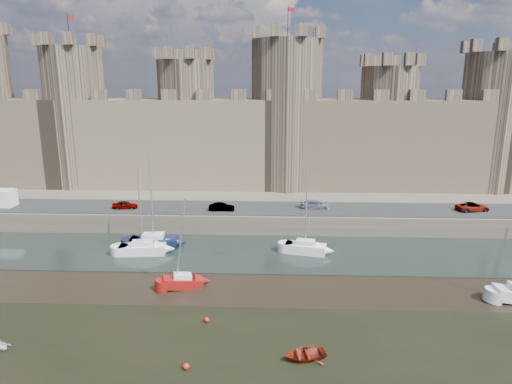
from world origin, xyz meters
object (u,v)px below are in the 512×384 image
car_0 (125,205)px  sailboat_4 (183,281)px  car_3 (473,207)px  sailboat_1 (154,241)px  car_1 (222,207)px  car_2 (315,205)px  sailboat_0 (142,248)px  sailboat_2 (305,247)px

car_0 → sailboat_4: sailboat_4 is taller
sailboat_4 → car_3: bearing=11.2°
sailboat_1 → car_1: bearing=40.4°
car_0 → car_3: bearing=-92.9°
car_2 → car_3: size_ratio=0.91×
car_2 → sailboat_1: bearing=115.7°
sailboat_4 → car_1: bearing=66.9°
car_1 → sailboat_4: bearing=172.6°
sailboat_0 → car_3: bearing=8.9°
car_2 → sailboat_0: bearing=119.4°
car_3 → sailboat_0: 42.79m
sailboat_4 → car_0: bearing=104.4°
car_2 → car_3: 20.78m
car_0 → sailboat_4: bearing=-152.1°
car_1 → car_2: 12.64m
sailboat_2 → sailboat_0: bearing=-164.0°
car_1 → sailboat_2: (10.59, -8.51, -2.25)m
sailboat_0 → sailboat_4: 10.46m
sailboat_1 → sailboat_4: sailboat_1 is taller
car_1 → car_2: car_2 is taller
sailboat_0 → sailboat_4: sailboat_0 is taller
sailboat_0 → sailboat_2: bearing=-2.8°
car_0 → sailboat_0: size_ratio=0.34×
car_2 → car_1: bearing=98.7°
car_3 → sailboat_2: (-22.71, -9.82, -2.30)m
car_1 → sailboat_4: size_ratio=0.38×
car_0 → sailboat_2: sailboat_2 is taller
car_2 → sailboat_4: sailboat_4 is taller
car_1 → car_3: car_3 is taller
car_3 → sailboat_1: size_ratio=0.39×
car_0 → sailboat_0: sailboat_0 is taller
car_0 → sailboat_4: size_ratio=0.37×
sailboat_0 → sailboat_1: size_ratio=0.88×
car_3 → sailboat_0: (-41.35, -10.77, -2.34)m
car_3 → sailboat_0: sailboat_0 is taller
car_1 → car_2: bearing=-83.9°
car_2 → sailboat_1: (-19.79, -9.14, -2.22)m
car_3 → sailboat_0: size_ratio=0.45×
car_1 → sailboat_1: bearing=133.9°
sailboat_1 → sailboat_4: size_ratio=1.23×
sailboat_4 → car_2: bearing=36.4°
car_0 → car_2: 25.68m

